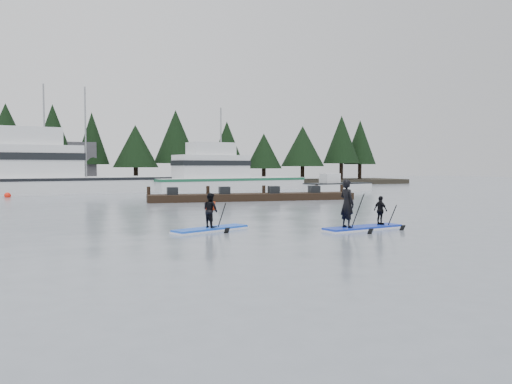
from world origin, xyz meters
name	(u,v)px	position (x,y,z in m)	size (l,w,h in m)	color
ground	(314,229)	(0.00, 0.00, 0.00)	(160.00, 160.00, 0.00)	slate
far_shore	(141,184)	(0.00, 42.00, 0.30)	(70.00, 8.00, 0.60)	#2D281E
treeline	(142,186)	(0.00, 42.00, 0.00)	(60.00, 4.00, 8.00)	black
waterfront_building	(9,165)	(-14.00, 44.00, 2.50)	(18.00, 6.00, 5.00)	#4C4C51
fishing_boat_large	(50,184)	(-9.68, 30.17, 0.81)	(19.53, 7.77, 10.57)	white
fishing_boat_medium	(224,183)	(6.26, 30.31, 0.65)	(15.99, 6.89, 9.08)	white
skiff	(338,187)	(15.51, 24.03, 0.39)	(6.72, 2.01, 0.78)	white
floating_dock	(253,197)	(3.45, 15.23, 0.24)	(14.29, 1.90, 0.48)	black
buoy_a	(8,197)	(-12.60, 25.32, 0.00)	(0.48, 0.48, 0.48)	#FF1D0C
buoy_c	(313,190)	(14.71, 27.40, 0.00)	(0.50, 0.50, 0.50)	#FF1D0C
paddleboard_solo	(211,217)	(-3.83, 0.91, 0.49)	(3.09, 1.80, 1.85)	blue
paddleboard_duo	(359,213)	(1.39, -0.90, 0.64)	(3.42, 1.46, 2.40)	#132FB8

